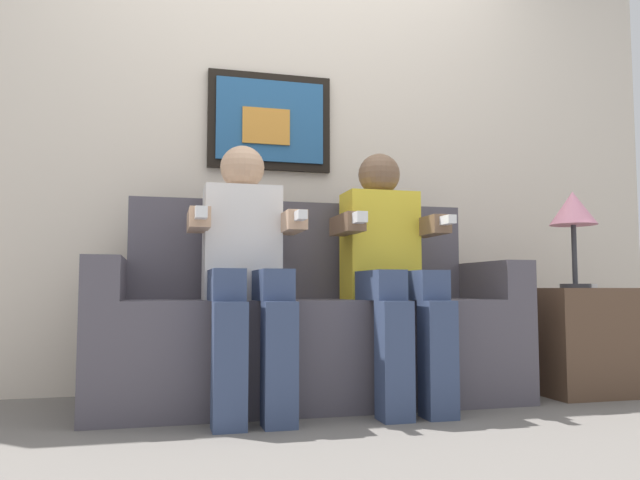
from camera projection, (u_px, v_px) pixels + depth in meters
ground_plane at (330, 418)px, 2.38m from camera, size 5.53×5.53×0.00m
back_wall_assembly at (290, 134)px, 3.22m from camera, size 4.25×0.10×2.60m
couch at (310, 331)px, 2.72m from camera, size 1.85×0.58×0.90m
person_on_left at (245, 262)px, 2.51m from camera, size 0.46×0.56×1.11m
person_on_right at (389, 263)px, 2.66m from camera, size 0.46×0.56×1.11m
side_table_right at (576, 341)px, 2.93m from camera, size 0.40×0.40×0.50m
table_lamp at (573, 213)px, 2.94m from camera, size 0.22×0.22×0.46m
spare_remote_on_table at (585, 286)px, 2.96m from camera, size 0.04×0.13×0.02m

